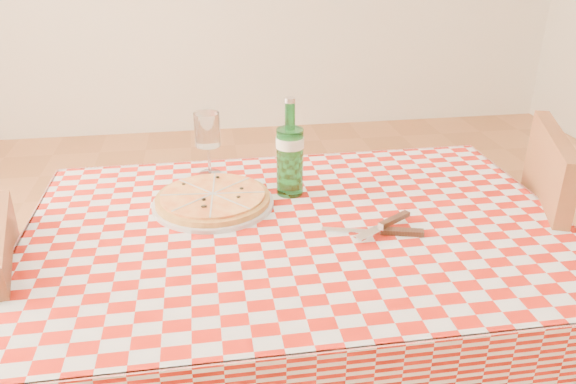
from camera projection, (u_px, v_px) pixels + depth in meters
name	position (u px, v px, depth m)	size (l,w,h in m)	color
dining_table	(300.00, 259.00, 1.40)	(1.20, 0.80, 0.75)	brown
tablecloth	(300.00, 226.00, 1.36)	(1.30, 0.90, 0.01)	#9B1309
chair_near	(568.00, 270.00, 1.58)	(0.54, 0.54, 0.93)	brown
pizza_plate	(213.00, 198.00, 1.44)	(0.31, 0.31, 0.04)	#BF7D3F
water_bottle	(290.00, 147.00, 1.46)	(0.07, 0.07, 0.26)	#186325
wine_glass	(208.00, 144.00, 1.59)	(0.07, 0.07, 0.18)	silver
cutlery	(380.00, 228.00, 1.31)	(0.25, 0.21, 0.03)	silver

